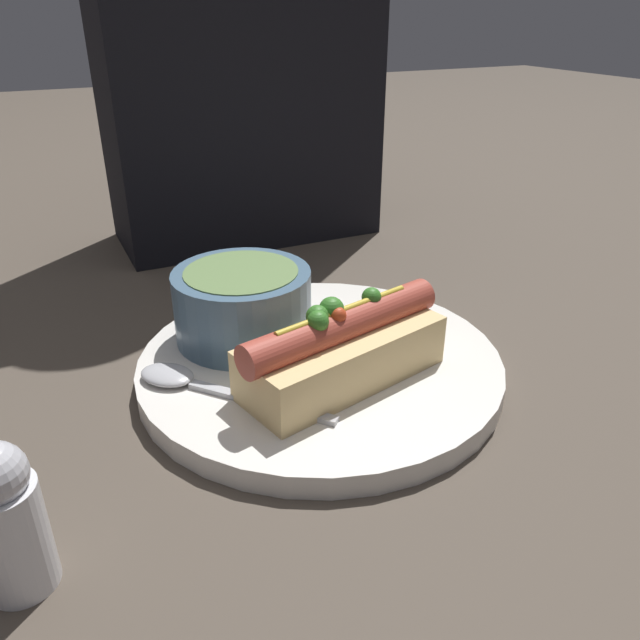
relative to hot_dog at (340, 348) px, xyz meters
The scene contains 6 objects.
ground_plane 0.06m from the hot_dog, 87.26° to the left, with size 4.00×4.00×0.00m, color #4C4238.
dinner_plate 0.05m from the hot_dog, 87.26° to the left, with size 0.28×0.28×0.02m.
hot_dog is the anchor object (origin of this frame).
soup_bowl 0.10m from the hot_dog, 113.76° to the left, with size 0.11×0.11×0.06m.
spoon 0.11m from the hot_dog, 158.70° to the left, with size 0.12×0.13×0.01m.
salt_shaker 0.23m from the hot_dog, 160.77° to the right, with size 0.04×0.04×0.09m.
Camera 1 is at (-0.18, -0.38, 0.26)m, focal length 35.00 mm.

